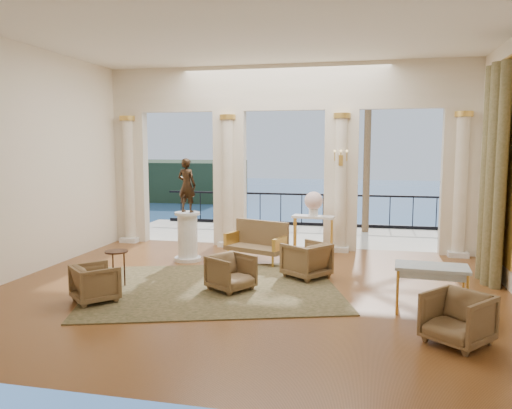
% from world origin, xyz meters
% --- Properties ---
extents(floor, '(9.00, 9.00, 0.00)m').
position_xyz_m(floor, '(0.00, 0.00, 0.00)').
color(floor, '#543112').
rests_on(floor, ground).
extents(room_walls, '(9.00, 9.00, 9.00)m').
position_xyz_m(room_walls, '(0.00, -1.12, 2.88)').
color(room_walls, white).
rests_on(room_walls, ground).
extents(arcade, '(9.00, 0.56, 4.50)m').
position_xyz_m(arcade, '(-0.00, 3.82, 2.58)').
color(arcade, beige).
rests_on(arcade, ground).
extents(terrace, '(10.00, 3.60, 0.10)m').
position_xyz_m(terrace, '(0.00, 5.80, -0.05)').
color(terrace, '#B6AA96').
rests_on(terrace, ground).
extents(balustrade, '(9.00, 0.06, 1.03)m').
position_xyz_m(balustrade, '(0.00, 7.40, 0.41)').
color(balustrade, black).
rests_on(balustrade, terrace).
extents(palm_tree, '(2.00, 2.00, 4.50)m').
position_xyz_m(palm_tree, '(2.00, 6.60, 4.09)').
color(palm_tree, '#4C3823').
rests_on(palm_tree, terrace).
extents(headland, '(22.00, 18.00, 6.00)m').
position_xyz_m(headland, '(-30.00, 70.00, -3.00)').
color(headland, black).
rests_on(headland, sea).
extents(sea, '(160.00, 160.00, 0.00)m').
position_xyz_m(sea, '(0.00, 60.00, -6.00)').
color(sea, '#2F599C').
rests_on(sea, ground).
extents(curtain, '(0.33, 1.40, 4.09)m').
position_xyz_m(curtain, '(4.28, 1.50, 2.02)').
color(curtain, brown).
rests_on(curtain, ground).
extents(window_frame, '(0.04, 1.60, 3.40)m').
position_xyz_m(window_frame, '(4.47, 1.50, 2.10)').
color(window_frame, gold).
rests_on(window_frame, room_walls).
extents(wall_sconce, '(0.30, 0.11, 0.33)m').
position_xyz_m(wall_sconce, '(1.40, 3.51, 2.23)').
color(wall_sconce, gold).
rests_on(wall_sconce, arcade).
extents(rug, '(5.19, 4.56, 0.02)m').
position_xyz_m(rug, '(-0.63, -0.04, 0.01)').
color(rug, '#272F16').
rests_on(rug, ground).
extents(armchair_a, '(0.90, 0.92, 0.70)m').
position_xyz_m(armchair_a, '(-0.29, -0.10, 0.35)').
color(armchair_a, '#483C22').
rests_on(armchair_a, ground).
extents(armchair_b, '(0.98, 0.98, 0.74)m').
position_xyz_m(armchair_b, '(3.19, -1.79, 0.37)').
color(armchair_b, '#483C22').
rests_on(armchair_b, ground).
extents(armchair_c, '(1.00, 1.01, 0.77)m').
position_xyz_m(armchair_c, '(0.90, 1.04, 0.38)').
color(armchair_c, '#483C22').
rests_on(armchair_c, ground).
extents(armchair_d, '(0.91, 0.90, 0.68)m').
position_xyz_m(armchair_d, '(-2.29, -1.20, 0.34)').
color(armchair_d, '#483C22').
rests_on(armchair_d, ground).
extents(settee, '(1.47, 1.02, 0.90)m').
position_xyz_m(settee, '(-0.30, 2.18, 0.44)').
color(settee, '#483C22').
rests_on(settee, ground).
extents(game_table, '(1.11, 0.66, 0.74)m').
position_xyz_m(game_table, '(3.00, -0.59, 0.66)').
color(game_table, '#ADC5D5').
rests_on(game_table, ground).
extents(pedestal, '(0.59, 0.59, 1.09)m').
position_xyz_m(pedestal, '(-1.85, 1.92, 0.52)').
color(pedestal, silver).
rests_on(pedestal, ground).
extents(statue, '(0.48, 0.37, 1.19)m').
position_xyz_m(statue, '(-1.85, 1.92, 1.68)').
color(statue, '#302115').
rests_on(statue, pedestal).
extents(console_table, '(1.00, 0.47, 0.92)m').
position_xyz_m(console_table, '(0.81, 3.16, 0.76)').
color(console_table, silver).
rests_on(console_table, ground).
extents(urn, '(0.43, 0.43, 0.57)m').
position_xyz_m(urn, '(0.81, 3.16, 1.24)').
color(urn, white).
rests_on(urn, console_table).
extents(side_table, '(0.41, 0.41, 0.67)m').
position_xyz_m(side_table, '(-2.36, -0.35, 0.57)').
color(side_table, black).
rests_on(side_table, ground).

